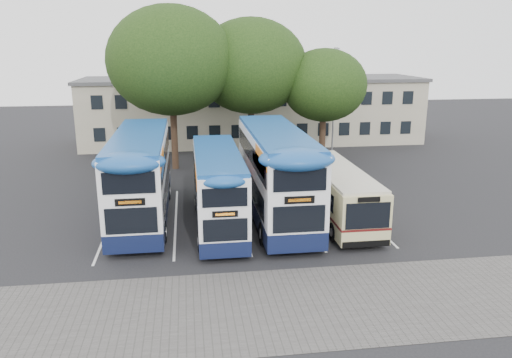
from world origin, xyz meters
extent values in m
plane|color=black|center=(0.00, 0.00, 0.00)|extent=(120.00, 120.00, 0.00)
cube|color=#595654|center=(-2.00, -5.00, 0.01)|extent=(40.00, 6.00, 0.01)
cube|color=silver|center=(-10.75, 5.00, 0.01)|extent=(0.12, 11.00, 0.01)
cube|color=silver|center=(-7.25, 5.00, 0.01)|extent=(0.12, 11.00, 0.01)
cube|color=silver|center=(-3.75, 5.00, 0.01)|extent=(0.12, 11.00, 0.01)
cube|color=silver|center=(-0.25, 5.00, 0.01)|extent=(0.12, 11.00, 0.01)
cube|color=silver|center=(3.25, 5.00, 0.01)|extent=(0.12, 11.00, 0.01)
cube|color=#A7A086|center=(0.00, 27.00, 3.00)|extent=(32.00, 8.00, 6.00)
cube|color=#4C4C4F|center=(0.00, 27.00, 6.05)|extent=(32.40, 8.40, 0.30)
cube|color=black|center=(0.00, 22.98, 1.70)|extent=(30.00, 0.06, 1.20)
cube|color=black|center=(0.00, 22.98, 4.50)|extent=(30.00, 0.06, 1.20)
cylinder|color=gray|center=(6.00, 20.00, 4.50)|extent=(0.14, 0.14, 9.00)
cube|color=gray|center=(6.00, 20.00, 9.00)|extent=(0.12, 0.80, 0.12)
cube|color=gray|center=(6.00, 19.60, 8.95)|extent=(0.25, 0.50, 0.12)
cylinder|color=black|center=(-7.43, 16.78, 3.00)|extent=(0.50, 0.50, 6.00)
ellipsoid|color=black|center=(-7.43, 16.78, 8.16)|extent=(9.42, 9.42, 8.00)
cylinder|color=black|center=(-1.34, 18.18, 2.82)|extent=(0.50, 0.50, 5.64)
ellipsoid|color=black|center=(-1.34, 18.18, 7.67)|extent=(8.70, 8.70, 7.40)
cylinder|color=black|center=(4.21, 16.85, 2.29)|extent=(0.50, 0.50, 4.59)
ellipsoid|color=black|center=(4.21, 16.85, 6.24)|extent=(6.62, 6.62, 5.63)
cube|color=#10183A|center=(-9.02, 5.54, 0.75)|extent=(2.69, 11.29, 0.86)
cube|color=white|center=(-9.02, 5.54, 2.85)|extent=(2.69, 11.29, 3.33)
cube|color=#184C94|center=(-9.02, 5.54, 4.57)|extent=(2.63, 11.06, 0.32)
cube|color=black|center=(-9.02, 5.86, 1.93)|extent=(2.73, 10.00, 1.07)
cube|color=black|center=(-9.02, 5.54, 3.60)|extent=(2.73, 10.64, 0.97)
cube|color=orange|center=(-7.66, 1.83, 4.19)|extent=(0.02, 3.44, 0.59)
cube|color=black|center=(-9.02, -0.14, 2.74)|extent=(1.29, 0.06, 0.32)
cylinder|color=black|center=(-10.23, 8.81, 0.54)|extent=(0.32, 1.07, 1.07)
cylinder|color=black|center=(-7.80, 8.81, 0.54)|extent=(0.32, 1.07, 1.07)
cylinder|color=black|center=(-10.23, 1.83, 0.54)|extent=(0.32, 1.07, 1.07)
cylinder|color=black|center=(-7.80, 1.83, 0.54)|extent=(0.32, 1.07, 1.07)
cube|color=#10183A|center=(-4.97, 3.73, 0.64)|extent=(2.30, 9.65, 0.73)
cube|color=white|center=(-4.97, 3.73, 2.43)|extent=(2.30, 9.65, 2.85)
cube|color=#184C94|center=(-4.97, 3.73, 3.90)|extent=(2.25, 9.45, 0.28)
cube|color=black|center=(-4.97, 4.00, 1.65)|extent=(2.34, 8.54, 0.92)
cube|color=black|center=(-4.97, 3.73, 3.08)|extent=(2.34, 9.09, 0.83)
cube|color=orange|center=(-3.81, 0.56, 3.58)|extent=(0.02, 2.94, 0.51)
cube|color=black|center=(-4.97, -1.12, 2.34)|extent=(1.10, 0.06, 0.28)
cylinder|color=black|center=(-6.01, 6.53, 0.46)|extent=(0.28, 0.92, 0.92)
cylinder|color=black|center=(-3.93, 6.53, 0.46)|extent=(0.28, 0.92, 0.92)
cylinder|color=black|center=(-6.01, 0.56, 0.46)|extent=(0.28, 0.92, 0.92)
cylinder|color=black|center=(-3.93, 0.56, 0.46)|extent=(0.28, 0.92, 0.92)
cube|color=#AC0B15|center=(-3.80, 4.88, 3.08)|extent=(0.02, 3.67, 0.78)
cube|color=#10183A|center=(-1.73, 4.74, 0.78)|extent=(2.78, 11.66, 0.89)
cube|color=white|center=(-1.73, 4.74, 2.94)|extent=(2.78, 11.66, 3.44)
cube|color=#184C94|center=(-1.73, 4.74, 4.72)|extent=(2.72, 11.43, 0.33)
cube|color=black|center=(-1.73, 5.08, 2.00)|extent=(2.82, 10.33, 1.11)
cube|color=black|center=(-1.73, 4.74, 3.72)|extent=(2.82, 11.00, 1.00)
cube|color=orange|center=(-0.33, 0.91, 4.33)|extent=(0.02, 3.55, 0.61)
cube|color=black|center=(-1.73, -1.12, 2.83)|extent=(1.33, 0.06, 0.33)
cylinder|color=black|center=(-2.99, 8.13, 0.56)|extent=(0.33, 1.11, 1.11)
cylinder|color=black|center=(-0.48, 8.13, 0.56)|extent=(0.33, 1.11, 1.11)
cylinder|color=black|center=(-2.99, 0.91, 0.56)|extent=(0.33, 1.11, 1.11)
cylinder|color=black|center=(-0.48, 0.91, 0.56)|extent=(0.33, 1.11, 1.11)
cube|color=#CFC68A|center=(1.56, 4.03, 1.50)|extent=(2.38, 9.51, 2.42)
cube|color=beige|center=(1.56, 4.03, 2.76)|extent=(2.28, 9.13, 0.19)
cube|color=black|center=(1.56, 4.51, 1.90)|extent=(2.42, 7.61, 0.86)
cube|color=#5A1212|center=(1.56, 4.03, 1.09)|extent=(2.41, 9.53, 0.11)
cube|color=black|center=(1.56, -0.74, 1.81)|extent=(2.09, 0.06, 1.24)
cylinder|color=black|center=(0.48, 0.80, 0.48)|extent=(0.29, 0.95, 0.95)
cylinder|color=black|center=(2.63, 0.80, 0.48)|extent=(0.29, 0.95, 0.95)
cylinder|color=black|center=(0.48, 6.89, 0.48)|extent=(0.29, 0.95, 0.95)
cylinder|color=black|center=(2.63, 6.89, 0.48)|extent=(0.29, 0.95, 0.95)
camera|label=1|loc=(-6.45, -21.25, 9.40)|focal=35.00mm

